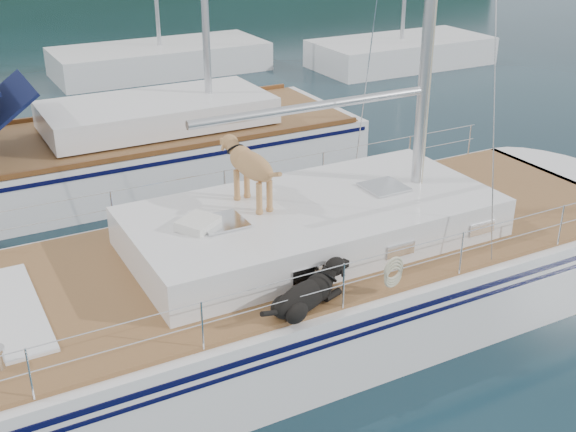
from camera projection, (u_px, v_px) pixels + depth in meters
ground at (264, 328)px, 10.50m from camera, size 120.00×120.00×0.00m
main_sailboat at (269, 286)px, 10.26m from camera, size 12.00×3.89×14.01m
neighbor_sailboat at (112, 156)px, 15.38m from camera, size 11.00×3.50×13.30m
bg_boat_center at (161, 60)px, 24.87m from camera, size 7.20×3.00×11.65m
bg_boat_east at (401, 53)px, 25.91m from camera, size 6.40×3.00×11.65m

